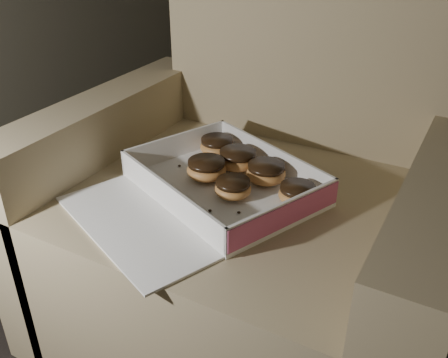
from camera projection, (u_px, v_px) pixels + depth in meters
armchair at (253, 223)px, 1.14m from camera, size 0.86×0.73×0.90m
bakery_box at (210, 192)px, 1.01m from camera, size 0.50×0.54×0.06m
donut_a at (207, 169)px, 1.05m from camera, size 0.08×0.08×0.04m
donut_b at (266, 173)px, 1.04m from camera, size 0.08×0.08×0.04m
donut_c at (238, 159)px, 1.09m from camera, size 0.08×0.08×0.04m
donut_d at (217, 146)px, 1.16m from camera, size 0.08×0.08×0.04m
donut_e at (297, 194)px, 0.97m from camera, size 0.07×0.07×0.04m
donut_f at (233, 188)px, 0.99m from camera, size 0.07×0.07×0.04m
crumb_a at (239, 212)px, 0.95m from camera, size 0.01×0.01×0.00m
crumb_b at (179, 205)px, 0.97m from camera, size 0.01×0.01×0.00m
crumb_c at (210, 211)px, 0.95m from camera, size 0.01×0.01×0.00m
crumb_d at (179, 166)px, 1.11m from camera, size 0.01×0.01×0.00m
crumb_e at (200, 220)px, 0.92m from camera, size 0.01×0.01×0.00m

